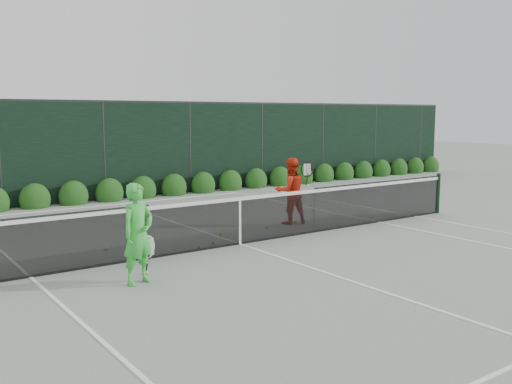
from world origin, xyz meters
TOP-DOWN VIEW (x-y plane):
  - ground at (0.00, 0.00)m, footprint 80.00×80.00m
  - tennis_net at (-0.02, 0.00)m, footprint 12.90×0.10m
  - player_woman at (-2.79, -1.32)m, footprint 0.68×0.55m
  - player_man at (2.24, 1.13)m, footprint 0.93×0.78m
  - court_lines at (0.00, 0.00)m, footprint 11.03×23.83m
  - windscreen_fence at (0.00, -2.71)m, footprint 32.00×21.07m
  - hedge_row at (-0.00, 7.15)m, footprint 31.66×0.65m
  - tennis_balls at (-0.33, 0.53)m, footprint 4.92×2.09m

SIDE VIEW (x-z plane):
  - ground at x=0.00m, z-range 0.00..0.00m
  - court_lines at x=0.00m, z-range 0.00..0.01m
  - tennis_balls at x=-0.33m, z-range 0.00..0.07m
  - hedge_row at x=0.00m, z-range -0.23..0.70m
  - tennis_net at x=-0.02m, z-range 0.00..1.07m
  - player_woman at x=-2.79m, z-range 0.00..1.59m
  - player_man at x=2.24m, z-range 0.00..1.60m
  - windscreen_fence at x=0.00m, z-range -0.02..3.04m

